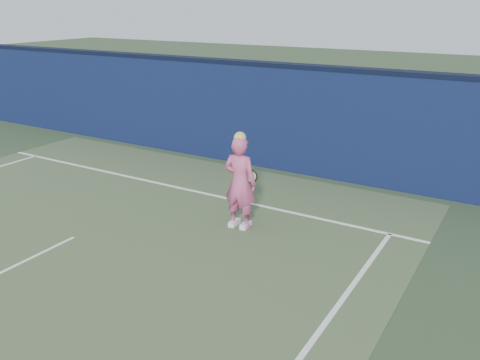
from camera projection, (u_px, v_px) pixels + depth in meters
The scene contains 6 objects.
ground at pixel (26, 261), 8.20m from camera, with size 80.00×80.00×0.00m, color #2B3C24.
backstop_wall at pixel (234, 113), 13.06m from camera, with size 24.00×0.40×2.50m, color #0D153D.
wall_cap at pixel (234, 62), 12.63m from camera, with size 24.00×0.42×0.10m, color black.
player at pixel (240, 182), 9.18m from camera, with size 0.65×0.44×1.81m.
racket at pixel (250, 176), 9.54m from camera, with size 0.51×0.13×0.28m.
court_lines at pixel (8, 269), 7.93m from camera, with size 11.00×12.04×0.01m.
Camera 1 is at (6.71, -4.51, 3.96)m, focal length 38.00 mm.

